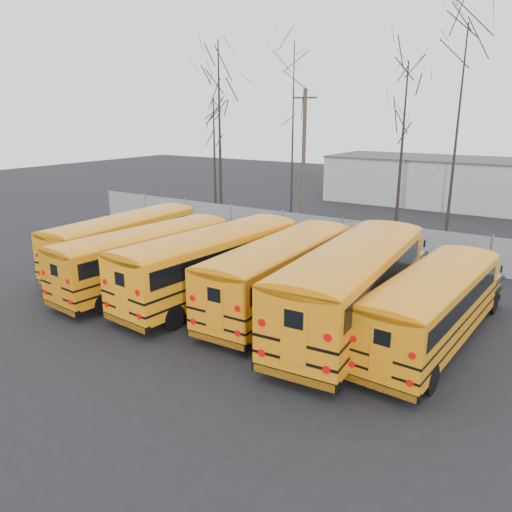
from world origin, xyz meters
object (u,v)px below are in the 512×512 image
Objects in this scene: bus_b at (148,253)px; bus_f at (435,301)px; bus_c at (214,258)px; bus_d at (283,268)px; utility_pole_left at (304,154)px; bus_a at (126,237)px; bus_e at (355,279)px.

bus_b is 12.62m from bus_f.
bus_c reaches higher than bus_d.
bus_c is 18.53m from utility_pole_left.
bus_c is (6.45, -0.88, 0.11)m from bus_a.
bus_e reaches higher than bus_a.
bus_c reaches higher than bus_a.
bus_a is at bearing 177.48° from bus_c.
utility_pole_left is (-8.20, 16.96, 3.18)m from bus_d.
bus_c is 9.26m from bus_f.
bus_a is at bearing -177.90° from bus_f.
bus_d is 3.28m from bus_e.
bus_d is at bearing -4.19° from bus_a.
bus_f is (15.70, -0.45, -0.06)m from bus_a.
bus_a is 9.57m from bus_d.
bus_c reaches higher than bus_b.
bus_a is 17.03m from utility_pole_left.
bus_f is at bearing 10.36° from bus_b.
bus_b is at bearing -163.24° from bus_c.
bus_b is at bearing -171.23° from bus_f.
utility_pole_left is at bearing 133.68° from bus_f.
bus_a is 0.87× the size of bus_e.
utility_pole_left is (-11.46, 17.24, 2.99)m from bus_e.
bus_a is 1.09× the size of utility_pole_left.
bus_e is 2.89m from bus_f.
utility_pole_left is at bearing 119.81° from bus_e.
utility_pole_left is at bearing 111.38° from bus_c.
utility_pole_left reaches higher than bus_f.
utility_pole_left is (-14.33, 17.12, 3.30)m from bus_f.
bus_f is (6.13, -0.16, -0.12)m from bus_d.
bus_a is 1.00× the size of bus_b.
bus_e is (9.70, 0.98, 0.26)m from bus_b.
bus_b is 18.59m from utility_pole_left.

